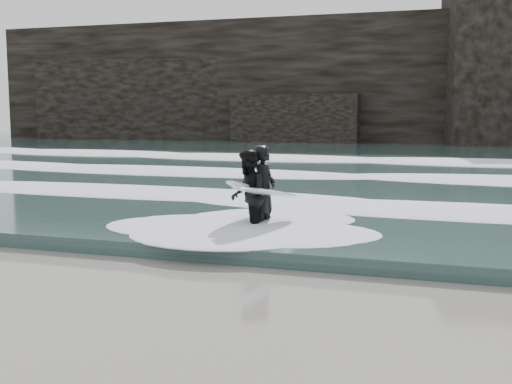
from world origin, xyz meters
TOP-DOWN VIEW (x-y plane):
  - ground at (0.00, 0.00)m, footprint 120.00×120.00m
  - sea at (0.00, 29.00)m, footprint 90.00×52.00m
  - headland at (0.00, 46.00)m, footprint 70.00×9.00m
  - foam_near at (0.00, 9.00)m, footprint 60.00×3.20m
  - foam_mid at (0.00, 16.00)m, footprint 60.00×4.00m
  - foam_far at (0.00, 25.00)m, footprint 60.00×4.80m
  - surfer_left at (0.48, 5.78)m, footprint 1.02×2.02m
  - surfer_right at (0.33, 5.42)m, footprint 1.56×2.40m

SIDE VIEW (x-z plane):
  - ground at x=0.00m, z-range 0.00..0.00m
  - sea at x=0.00m, z-range 0.00..0.30m
  - foam_near at x=0.00m, z-range 0.30..0.50m
  - foam_mid at x=0.00m, z-range 0.30..0.54m
  - foam_far at x=0.00m, z-range 0.30..0.60m
  - surfer_right at x=0.33m, z-range 0.01..1.93m
  - surfer_left at x=0.48m, z-range 0.01..2.01m
  - headland at x=0.00m, z-range 0.00..10.00m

